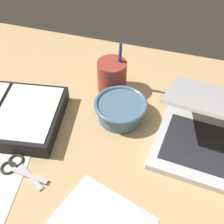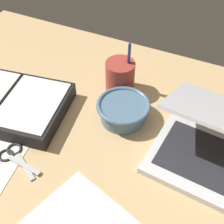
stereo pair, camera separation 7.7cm
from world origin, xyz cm
name	(u,v)px [view 2 (the right image)]	position (x,y,z in cm)	size (l,w,h in cm)	color
desk_top	(104,164)	(0.00, 0.00, 1.00)	(140.00, 100.00, 2.00)	tan
bowl	(123,110)	(-1.60, 15.26, 5.10)	(14.40, 14.40, 5.57)	slate
pen_cup	(120,77)	(-7.13, 25.66, 6.97)	(8.46, 8.46, 16.43)	#9E382D
planner	(7,103)	(-32.05, 4.89, 4.33)	(35.26, 26.67, 4.84)	black
scissors	(13,155)	(-20.79, -7.82, 2.34)	(12.62, 7.77, 0.80)	#B7B7BC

